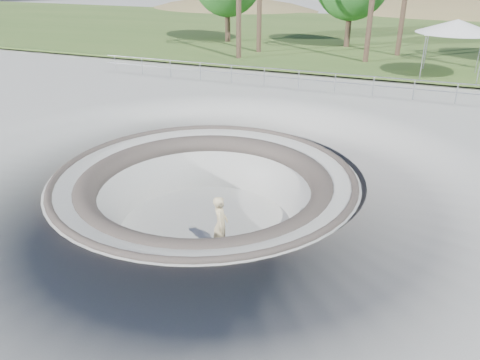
{
  "coord_description": "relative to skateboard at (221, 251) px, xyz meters",
  "views": [
    {
      "loc": [
        6.42,
        -12.94,
        6.57
      ],
      "look_at": [
        1.18,
        0.28,
        -0.1
      ],
      "focal_mm": 35.0,
      "sensor_mm": 36.0,
      "label": 1
    }
  ],
  "objects": [
    {
      "name": "skate_bowl",
      "position": [
        -1.22,
        1.46,
        0.0
      ],
      "size": [
        14.0,
        14.0,
        4.1
      ],
      "color": "#A5A4A0",
      "rests_on": "ground"
    },
    {
      "name": "skateboard",
      "position": [
        0.0,
        0.0,
        0.0
      ],
      "size": [
        0.85,
        0.35,
        0.09
      ],
      "color": "brown",
      "rests_on": "ground"
    },
    {
      "name": "grass_strip",
      "position": [
        -1.22,
        35.46,
        2.05
      ],
      "size": [
        180.0,
        36.0,
        0.12
      ],
      "color": "#385522",
      "rests_on": "ground"
    },
    {
      "name": "safety_railing",
      "position": [
        -1.22,
        13.46,
        2.52
      ],
      "size": [
        25.0,
        0.06,
        1.03
      ],
      "color": "#919399",
      "rests_on": "ground"
    },
    {
      "name": "distant_hills",
      "position": [
        2.56,
        58.63,
        -5.19
      ],
      "size": [
        103.2,
        45.0,
        28.6
      ],
      "color": "brown",
      "rests_on": "ground"
    },
    {
      "name": "skater",
      "position": [
        -0.0,
        0.0,
        0.97
      ],
      "size": [
        0.67,
        0.81,
        1.91
      ],
      "primitive_type": "imported",
      "rotation": [
        0.0,
        0.0,
        1.93
      ],
      "color": "#D0BA87",
      "rests_on": "skateboard"
    },
    {
      "name": "canopy_white",
      "position": [
        6.48,
        19.46,
        4.97
      ],
      "size": [
        6.46,
        6.46,
        3.27
      ],
      "color": "#919399",
      "rests_on": "ground"
    },
    {
      "name": "ground",
      "position": [
        -1.22,
        1.46,
        1.83
      ],
      "size": [
        180.0,
        180.0,
        0.0
      ],
      "primitive_type": "plane",
      "color": "#A5A4A0",
      "rests_on": "ground"
    }
  ]
}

